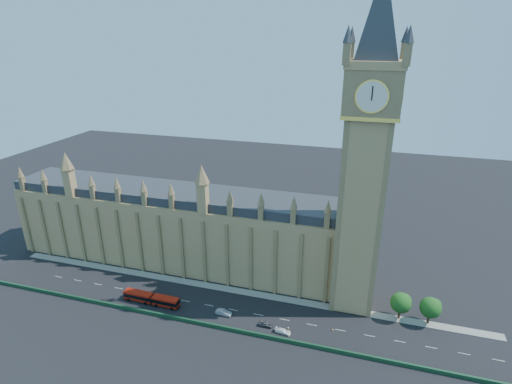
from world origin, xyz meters
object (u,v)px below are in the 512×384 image
(red_bus, at_px, (151,299))
(car_silver, at_px, (224,312))
(car_white, at_px, (283,331))
(car_grey, at_px, (265,324))

(red_bus, distance_m, car_silver, 23.47)
(car_silver, relative_size, car_white, 1.08)
(red_bus, relative_size, car_white, 4.05)
(red_bus, bearing_deg, car_grey, 0.52)
(car_grey, height_order, car_silver, car_silver)
(car_grey, bearing_deg, red_bus, 89.92)
(red_bus, bearing_deg, car_white, -1.28)
(red_bus, height_order, car_grey, red_bus)
(car_grey, xyz_separation_m, car_silver, (-13.24, 1.44, 0.13))
(red_bus, height_order, car_silver, red_bus)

